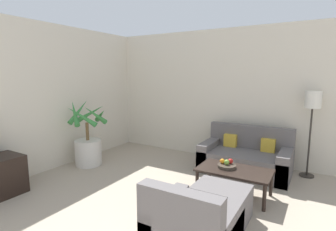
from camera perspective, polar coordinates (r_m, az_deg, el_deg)
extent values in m
cube|color=beige|center=(5.45, 17.88, 4.02)|extent=(7.86, 0.06, 2.70)
cylinder|color=beige|center=(5.46, -16.96, -7.69)|extent=(0.51, 0.51, 0.50)
cylinder|color=brown|center=(5.36, -17.16, -3.33)|extent=(0.06, 0.06, 0.35)
cone|color=#38843D|center=(5.12, -15.48, 0.11)|extent=(0.10, 0.55, 0.43)
cone|color=#38843D|center=(5.36, -14.48, 0.08)|extent=(0.56, 0.38, 0.35)
cone|color=#38843D|center=(5.54, -16.50, 0.49)|extent=(0.54, 0.37, 0.39)
cone|color=#38843D|center=(5.46, -18.92, 0.79)|extent=(0.10, 0.51, 0.47)
cone|color=#38843D|center=(5.25, -19.66, 0.53)|extent=(0.48, 0.34, 0.49)
cone|color=#38843D|center=(5.06, -18.20, -0.21)|extent=(0.53, 0.37, 0.41)
cube|color=#605B5B|center=(5.04, 16.35, -9.75)|extent=(1.55, 0.87, 0.39)
cube|color=#605B5B|center=(5.26, 17.50, -4.39)|extent=(1.55, 0.16, 0.43)
cube|color=#605B5B|center=(5.22, 9.09, -8.16)|extent=(0.20, 0.87, 0.51)
cube|color=#605B5B|center=(4.91, 24.15, -9.93)|extent=(0.20, 0.87, 0.51)
cube|color=gold|center=(5.26, 13.43, -5.29)|extent=(0.24, 0.12, 0.24)
cube|color=gold|center=(5.11, 20.98, -6.07)|extent=(0.24, 0.12, 0.24)
cylinder|color=#2D2823|center=(5.34, 27.92, -11.45)|extent=(0.24, 0.24, 0.03)
cylinder|color=#2D2823|center=(5.17, 28.41, -5.11)|extent=(0.03, 0.03, 1.19)
cylinder|color=silver|center=(5.05, 29.04, 3.05)|extent=(0.26, 0.26, 0.29)
cylinder|color=black|center=(4.04, 6.34, -14.30)|extent=(0.05, 0.05, 0.37)
cylinder|color=black|center=(3.79, 20.23, -16.47)|extent=(0.05, 0.05, 0.37)
cylinder|color=black|center=(4.48, 9.07, -12.00)|extent=(0.05, 0.05, 0.37)
cylinder|color=black|center=(4.25, 21.52, -13.70)|extent=(0.05, 0.05, 0.37)
cube|color=black|center=(4.04, 14.24, -11.50)|extent=(1.05, 0.60, 0.03)
cylinder|color=#42382D|center=(4.07, 12.67, -10.71)|extent=(0.27, 0.27, 0.05)
sphere|color=red|center=(4.11, 13.43, -9.64)|extent=(0.08, 0.08, 0.08)
sphere|color=olive|center=(4.05, 12.67, -9.90)|extent=(0.08, 0.08, 0.08)
sphere|color=orange|center=(4.10, 11.74, -9.69)|extent=(0.07, 0.07, 0.07)
cube|color=#605B5B|center=(2.43, 2.43, -19.93)|extent=(0.80, 0.16, 0.38)
cube|color=#605B5B|center=(2.97, -0.46, -21.79)|extent=(0.16, 0.78, 0.52)
cube|color=#605B5B|center=(3.50, 11.50, -17.95)|extent=(0.67, 0.49, 0.41)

